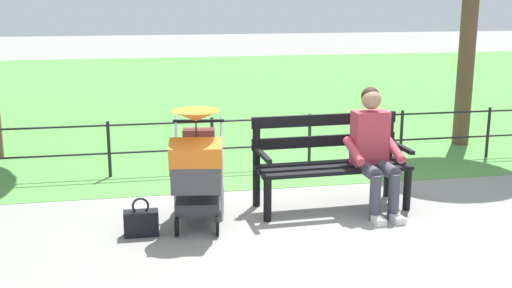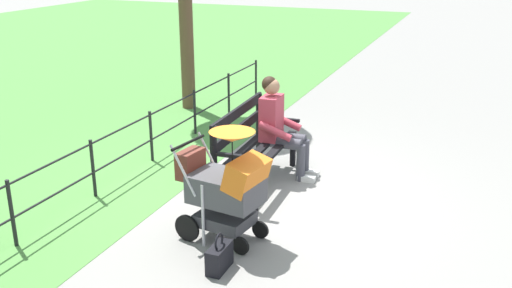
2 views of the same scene
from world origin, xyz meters
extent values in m
plane|color=gray|center=(0.00, 0.00, 0.00)|extent=(60.00, 60.00, 0.00)
cube|color=black|center=(-0.41, -0.18, 0.45)|extent=(1.60, 0.16, 0.04)
cube|color=black|center=(-0.42, 0.00, 0.45)|extent=(1.60, 0.16, 0.04)
cube|color=black|center=(-0.42, 0.18, 0.45)|extent=(1.60, 0.16, 0.04)
cube|color=black|center=(-0.41, -0.28, 0.67)|extent=(1.60, 0.09, 0.12)
cube|color=black|center=(-0.41, -0.28, 0.90)|extent=(1.60, 0.09, 0.12)
cylinder|color=black|center=(-1.17, 0.17, 0.23)|extent=(0.08, 0.08, 0.45)
cylinder|color=black|center=(-1.16, -0.31, 0.47)|extent=(0.08, 0.08, 0.95)
cube|color=black|center=(-1.17, -0.03, 0.63)|extent=(0.07, 0.56, 0.04)
cylinder|color=black|center=(0.33, 0.23, 0.23)|extent=(0.08, 0.08, 0.45)
cylinder|color=black|center=(0.34, -0.25, 0.47)|extent=(0.08, 0.08, 0.95)
cube|color=black|center=(0.33, 0.03, 0.63)|extent=(0.07, 0.56, 0.04)
cylinder|color=#42424C|center=(-0.91, 0.22, 0.47)|extent=(0.15, 0.40, 0.14)
cylinder|color=#42424C|center=(-0.71, 0.22, 0.47)|extent=(0.15, 0.40, 0.14)
cylinder|color=#42424C|center=(-0.92, 0.42, 0.24)|extent=(0.11, 0.11, 0.47)
cylinder|color=#42424C|center=(-0.72, 0.42, 0.24)|extent=(0.11, 0.11, 0.47)
cube|color=silver|center=(-0.92, 0.50, 0.04)|extent=(0.11, 0.22, 0.07)
cube|color=silver|center=(-0.72, 0.50, 0.04)|extent=(0.11, 0.22, 0.07)
cube|color=#B23847|center=(-0.80, 0.00, 0.75)|extent=(0.37, 0.23, 0.56)
cylinder|color=#B23847|center=(-1.03, 0.11, 0.65)|extent=(0.11, 0.43, 0.23)
cylinder|color=#B23847|center=(-0.59, 0.13, 0.65)|extent=(0.11, 0.43, 0.23)
sphere|color=#A37556|center=(-0.80, 0.00, 1.15)|extent=(0.20, 0.20, 0.20)
sphere|color=black|center=(-0.80, -0.03, 1.18)|extent=(0.19, 0.19, 0.19)
cylinder|color=black|center=(0.74, -0.08, 0.14)|extent=(0.07, 0.28, 0.28)
cylinder|color=black|center=(1.19, -0.15, 0.14)|extent=(0.07, 0.28, 0.28)
cylinder|color=black|center=(0.86, 0.51, 0.09)|extent=(0.06, 0.18, 0.18)
cylinder|color=black|center=(1.24, 0.45, 0.09)|extent=(0.06, 0.18, 0.18)
cube|color=#38383D|center=(1.01, 0.18, 0.22)|extent=(0.49, 0.58, 0.12)
cylinder|color=silver|center=(0.76, 0.12, 0.33)|extent=(0.03, 0.03, 0.65)
cylinder|color=silver|center=(1.22, 0.05, 0.33)|extent=(0.03, 0.03, 0.65)
cube|color=#47474C|center=(1.01, 0.20, 0.55)|extent=(0.56, 0.74, 0.28)
cube|color=orange|center=(1.05, 0.44, 0.75)|extent=(0.52, 0.37, 0.33)
cylinder|color=black|center=(0.95, -0.23, 0.95)|extent=(0.52, 0.11, 0.03)
cylinder|color=silver|center=(0.73, -0.10, 0.75)|extent=(0.07, 0.30, 0.49)
cylinder|color=silver|center=(1.19, -0.17, 0.75)|extent=(0.07, 0.30, 0.49)
cone|color=orange|center=(1.02, 0.28, 1.10)|extent=(0.50, 0.50, 0.10)
cylinder|color=black|center=(1.02, 0.28, 0.92)|extent=(0.01, 0.01, 0.30)
cube|color=brown|center=(0.95, -0.21, 0.73)|extent=(0.34, 0.21, 0.28)
cube|color=black|center=(1.56, 0.38, 0.12)|extent=(0.32, 0.14, 0.24)
torus|color=black|center=(1.56, 0.38, 0.29)|extent=(0.16, 0.02, 0.16)
cylinder|color=black|center=(-4.45, -1.67, 0.35)|extent=(0.04, 0.04, 0.70)
cylinder|color=black|center=(-3.18, -1.67, 0.35)|extent=(0.04, 0.04, 0.70)
cylinder|color=black|center=(-1.91, -1.67, 0.35)|extent=(0.04, 0.04, 0.70)
cylinder|color=black|center=(-0.64, -1.67, 0.35)|extent=(0.04, 0.04, 0.70)
cylinder|color=black|center=(0.64, -1.67, 0.35)|extent=(0.04, 0.04, 0.70)
cylinder|color=black|center=(1.91, -1.67, 0.35)|extent=(0.04, 0.04, 0.70)
cylinder|color=black|center=(0.00, -1.67, 0.65)|extent=(8.90, 0.02, 0.02)
cylinder|color=black|center=(0.00, -1.67, 0.30)|extent=(8.90, 0.02, 0.02)
cylinder|color=brown|center=(-3.22, -2.47, 1.68)|extent=(0.24, 0.24, 3.35)
camera|label=1|loc=(1.57, 6.02, 2.19)|focal=44.24mm
camera|label=2|loc=(5.75, 2.41, 2.83)|focal=40.85mm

